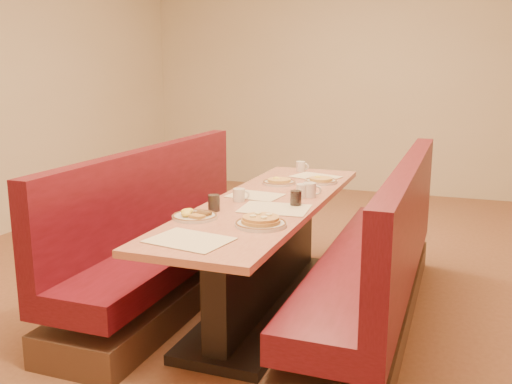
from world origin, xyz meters
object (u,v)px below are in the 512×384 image
(booth_right, at_px, (378,270))
(coffee_mug_b, at_px, (239,195))
(booth_left, at_px, (171,245))
(soda_tumbler_mid, at_px, (296,198))
(pancake_plate, at_px, (261,222))
(soda_tumbler_near, at_px, (214,203))
(coffee_mug_d, at_px, (301,166))
(eggs_plate, at_px, (194,216))
(coffee_mug_a, at_px, (310,190))
(coffee_mug_c, at_px, (303,190))
(diner_table, at_px, (267,255))

(booth_right, bearing_deg, coffee_mug_b, -174.11)
(booth_left, height_order, booth_right, same)
(soda_tumbler_mid, bearing_deg, booth_right, 9.60)
(pancake_plate, xyz_separation_m, soda_tumbler_near, (-0.38, 0.22, 0.03))
(soda_tumbler_mid, bearing_deg, soda_tumbler_near, -145.29)
(booth_right, bearing_deg, coffee_mug_d, 126.70)
(eggs_plate, relative_size, soda_tumbler_near, 2.63)
(booth_right, xyz_separation_m, pancake_plate, (-0.56, -0.60, 0.41))
(pancake_plate, bearing_deg, soda_tumbler_mid, 84.74)
(soda_tumbler_near, bearing_deg, pancake_plate, -29.93)
(eggs_plate, bearing_deg, coffee_mug_a, 57.85)
(eggs_plate, relative_size, coffee_mug_b, 2.47)
(eggs_plate, height_order, soda_tumbler_mid, soda_tumbler_mid)
(coffee_mug_d, bearing_deg, booth_right, -54.60)
(eggs_plate, distance_m, coffee_mug_a, 0.91)
(coffee_mug_a, relative_size, coffee_mug_d, 1.15)
(eggs_plate, xyz_separation_m, coffee_mug_d, (0.16, 1.68, 0.03))
(booth_left, bearing_deg, coffee_mug_b, -9.20)
(coffee_mug_c, height_order, soda_tumbler_near, soda_tumbler_near)
(booth_right, height_order, soda_tumbler_mid, booth_right)
(booth_left, xyz_separation_m, soda_tumbler_near, (0.52, -0.38, 0.44))
(coffee_mug_a, bearing_deg, coffee_mug_c, -160.47)
(diner_table, xyz_separation_m, coffee_mug_b, (-0.16, -0.09, 0.42))
(coffee_mug_c, xyz_separation_m, soda_tumbler_near, (-0.40, -0.55, 0.00))
(diner_table, distance_m, coffee_mug_b, 0.46)
(eggs_plate, bearing_deg, booth_left, 129.82)
(booth_left, height_order, coffee_mug_a, booth_left)
(booth_left, distance_m, coffee_mug_b, 0.72)
(coffee_mug_d, bearing_deg, soda_tumbler_near, -96.06)
(coffee_mug_d, distance_m, soda_tumbler_near, 1.49)
(booth_left, xyz_separation_m, soda_tumbler_mid, (0.95, -0.09, 0.44))
(soda_tumbler_near, distance_m, soda_tumbler_mid, 0.52)
(coffee_mug_a, distance_m, coffee_mug_d, 0.97)
(coffee_mug_b, bearing_deg, eggs_plate, -121.93)
(eggs_plate, height_order, coffee_mug_a, coffee_mug_a)
(pancake_plate, distance_m, coffee_mug_b, 0.61)
(coffee_mug_b, distance_m, coffee_mug_c, 0.44)
(coffee_mug_c, relative_size, soda_tumbler_near, 1.16)
(booth_left, bearing_deg, coffee_mug_a, 11.04)
(soda_tumbler_near, bearing_deg, coffee_mug_a, 52.02)
(eggs_plate, height_order, soda_tumbler_near, soda_tumbler_near)
(diner_table, distance_m, coffee_mug_d, 1.18)
(booth_left, bearing_deg, soda_tumbler_mid, -5.25)
(booth_right, bearing_deg, coffee_mug_a, 159.19)
(coffee_mug_b, bearing_deg, coffee_mug_d, 64.40)
(pancake_plate, relative_size, soda_tumbler_near, 2.87)
(coffee_mug_d, bearing_deg, coffee_mug_b, -94.90)
(soda_tumbler_mid, bearing_deg, coffee_mug_c, 95.94)
(booth_left, height_order, soda_tumbler_mid, booth_left)
(coffee_mug_a, distance_m, soda_tumbler_near, 0.73)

